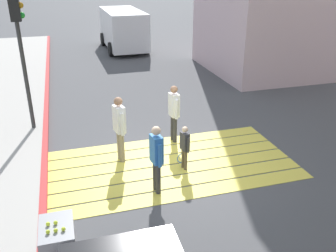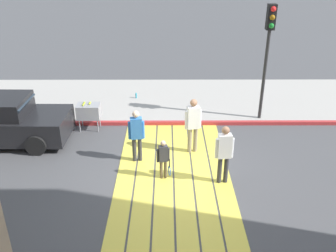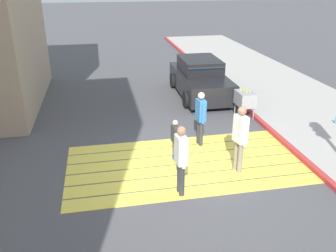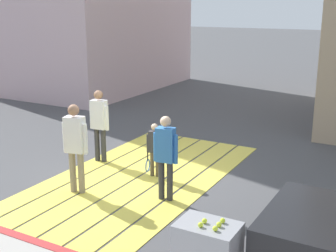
{
  "view_description": "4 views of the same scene",
  "coord_description": "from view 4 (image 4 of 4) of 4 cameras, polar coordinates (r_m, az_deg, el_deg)",
  "views": [
    {
      "loc": [
        -2.48,
        -8.06,
        4.88
      ],
      "look_at": [
        -0.12,
        -0.0,
        1.14
      ],
      "focal_mm": 39.01,
      "sensor_mm": 36.0,
      "label": 1
    },
    {
      "loc": [
        9.08,
        -0.19,
        5.97
      ],
      "look_at": [
        -0.75,
        -0.16,
        1.16
      ],
      "focal_mm": 39.6,
      "sensor_mm": 36.0,
      "label": 2
    },
    {
      "loc": [
        2.13,
        8.25,
        4.82
      ],
      "look_at": [
        0.45,
        -0.2,
        1.09
      ],
      "focal_mm": 37.82,
      "sensor_mm": 36.0,
      "label": 3
    },
    {
      "loc": [
        -7.71,
        -5.04,
        3.67
      ],
      "look_at": [
        0.48,
        -0.49,
        1.12
      ],
      "focal_mm": 48.22,
      "sensor_mm": 36.0,
      "label": 4
    }
  ],
  "objects": [
    {
      "name": "pedestrian_child_with_racket",
      "position": [
        9.74,
        -1.75,
        -2.72
      ],
      "size": [
        0.28,
        0.4,
        1.2
      ],
      "color": "brown",
      "rests_on": "ground"
    },
    {
      "name": "pedestrian_adult_trailing",
      "position": [
        10.71,
        -8.68,
        0.67
      ],
      "size": [
        0.25,
        0.51,
        1.73
      ],
      "color": "#333338",
      "rests_on": "ground"
    },
    {
      "name": "tennis_ball_cart",
      "position": [
        6.03,
        5.03,
        -14.39
      ],
      "size": [
        0.56,
        0.8,
        1.02
      ],
      "color": "#99999E",
      "rests_on": "ground"
    },
    {
      "name": "ground_plane",
      "position": [
        9.91,
        -3.83,
        -6.52
      ],
      "size": [
        120.0,
        120.0,
        0.0
      ],
      "primitive_type": "plane",
      "color": "#4C4C4F"
    },
    {
      "name": "crosswalk_stripes",
      "position": [
        9.91,
        -3.83,
        -6.49
      ],
      "size": [
        6.4,
        3.25,
        0.01
      ],
      "color": "#EAD64C",
      "rests_on": "ground"
    },
    {
      "name": "pedestrian_adult_side",
      "position": [
        8.98,
        -11.64,
        -2.03
      ],
      "size": [
        0.3,
        0.52,
        1.81
      ],
      "color": "gray",
      "rests_on": "ground"
    },
    {
      "name": "curb_painted",
      "position": [
        7.63,
        -17.57,
        -13.72
      ],
      "size": [
        0.16,
        40.0,
        0.13
      ],
      "primitive_type": "cube",
      "color": "#BC3333",
      "rests_on": "ground"
    },
    {
      "name": "pedestrian_adult_lead",
      "position": [
        8.48,
        -0.31,
        -3.33
      ],
      "size": [
        0.26,
        0.49,
        1.67
      ],
      "color": "#333338",
      "rests_on": "ground"
    }
  ]
}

